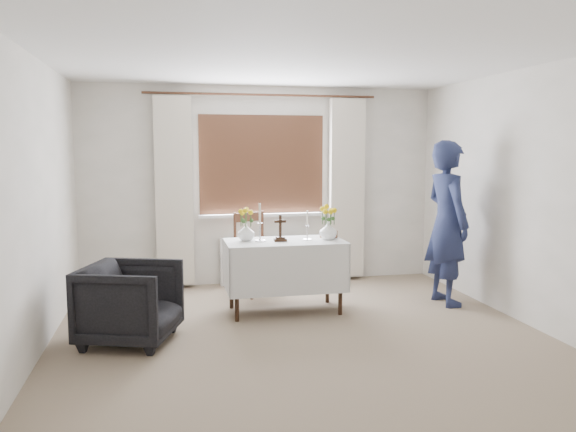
% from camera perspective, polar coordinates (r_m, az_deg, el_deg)
% --- Properties ---
extents(ground, '(5.00, 5.00, 0.00)m').
position_cam_1_polar(ground, '(5.01, 2.29, -13.26)').
color(ground, gray).
rests_on(ground, ground).
extents(altar_table, '(1.24, 0.64, 0.76)m').
position_cam_1_polar(altar_table, '(5.96, -0.33, -6.14)').
color(altar_table, white).
rests_on(altar_table, ground).
extents(wooden_chair, '(0.58, 0.58, 0.97)m').
position_cam_1_polar(wooden_chair, '(6.68, -3.16, -3.83)').
color(wooden_chair, '#512B1B').
rests_on(wooden_chair, ground).
extents(armchair, '(0.99, 0.98, 0.72)m').
position_cam_1_polar(armchair, '(5.24, -15.71, -8.50)').
color(armchair, black).
rests_on(armchair, ground).
extents(person, '(0.48, 0.69, 1.81)m').
position_cam_1_polar(person, '(6.43, 15.87, -0.68)').
color(person, navy).
rests_on(person, ground).
extents(radiator, '(1.10, 0.10, 0.60)m').
position_cam_1_polar(radiator, '(7.21, -2.53, -4.51)').
color(radiator, silver).
rests_on(radiator, ground).
extents(wooden_cross, '(0.13, 0.10, 0.28)m').
position_cam_1_polar(wooden_cross, '(5.83, -0.79, -1.23)').
color(wooden_cross, black).
rests_on(wooden_cross, altar_table).
extents(candlestick_left, '(0.13, 0.13, 0.40)m').
position_cam_1_polar(candlestick_left, '(5.82, -2.87, -0.66)').
color(candlestick_left, silver).
rests_on(candlestick_left, altar_table).
extents(candlestick_right, '(0.11, 0.11, 0.32)m').
position_cam_1_polar(candlestick_right, '(5.90, 1.98, -0.94)').
color(candlestick_right, silver).
rests_on(candlestick_right, altar_table).
extents(flower_vase_left, '(0.18, 0.18, 0.18)m').
position_cam_1_polar(flower_vase_left, '(5.88, -4.27, -1.64)').
color(flower_vase_left, white).
rests_on(flower_vase_left, altar_table).
extents(flower_vase_right, '(0.23, 0.23, 0.19)m').
position_cam_1_polar(flower_vase_right, '(5.96, 4.11, -1.49)').
color(flower_vase_right, white).
rests_on(flower_vase_right, altar_table).
extents(wicker_basket, '(0.22, 0.22, 0.07)m').
position_cam_1_polar(wicker_basket, '(6.12, 4.15, -1.83)').
color(wicker_basket, brown).
rests_on(wicker_basket, altar_table).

